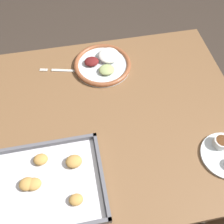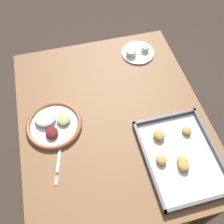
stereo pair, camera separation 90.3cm
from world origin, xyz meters
TOP-DOWN VIEW (x-y plane):
  - ground_plane at (0.00, 0.00)m, footprint 8.00×8.00m
  - dining_table at (0.00, 0.00)m, footprint 1.03×0.86m
  - dinner_plate at (-0.02, -0.27)m, footprint 0.25×0.25m
  - fork at (0.16, -0.27)m, footprint 0.19×0.06m
  - baking_tray at (0.27, 0.22)m, footprint 0.40×0.30m

SIDE VIEW (x-z plane):
  - ground_plane at x=0.00m, z-range 0.00..0.00m
  - dining_table at x=0.00m, z-range 0.25..0.97m
  - fork at x=0.16m, z-range 0.72..0.73m
  - baking_tray at x=0.27m, z-range 0.71..0.75m
  - dinner_plate at x=-0.02m, z-range 0.71..0.76m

